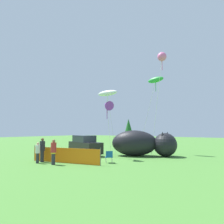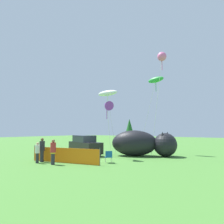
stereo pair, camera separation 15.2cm
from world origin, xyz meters
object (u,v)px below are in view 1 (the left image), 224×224
object	(u,v)px
inflatable_cat	(142,144)
spectator_in_yellow_shirt	(54,151)
folding_chair	(109,156)
spectator_in_white_shirt	(42,149)
spectator_in_grey_shirt	(38,152)
kite_white_ghost	(107,93)
kite_pink_octopus	(162,57)
kite_purple_delta	(107,105)
kite_green_fish	(156,80)
parked_car	(85,146)
spectator_in_black_shirt	(53,152)

from	to	relation	value
inflatable_cat	spectator_in_yellow_shirt	size ratio (longest dim) A/B	3.39
spectator_in_yellow_shirt	folding_chair	bearing A→B (deg)	48.92
inflatable_cat	spectator_in_yellow_shirt	xyz separation A→B (m)	(-2.56, -8.54, -0.14)
spectator_in_white_shirt	spectator_in_grey_shirt	bearing A→B (deg)	-69.82
kite_white_ghost	kite_pink_octopus	xyz separation A→B (m)	(6.45, 0.21, 2.81)
spectator_in_yellow_shirt	kite_white_ghost	distance (m)	10.22
spectator_in_yellow_shirt	kite_purple_delta	bearing A→B (deg)	81.58
spectator_in_white_shirt	kite_green_fish	distance (m)	14.04
folding_chair	kite_green_fish	xyz separation A→B (m)	(-0.17, 8.49, 7.50)
inflatable_cat	parked_car	bearing A→B (deg)	-175.80
parked_car	inflatable_cat	bearing A→B (deg)	47.48
spectator_in_grey_shirt	kite_white_ghost	bearing A→B (deg)	91.08
kite_white_ghost	folding_chair	bearing A→B (deg)	-49.84
kite_pink_octopus	spectator_in_white_shirt	bearing A→B (deg)	-127.79
folding_chair	kite_pink_octopus	xyz separation A→B (m)	(2.01, 5.47, 8.86)
inflatable_cat	kite_white_ghost	distance (m)	6.90
parked_car	kite_white_ghost	bearing A→B (deg)	94.31
inflatable_cat	kite_pink_octopus	xyz separation A→B (m)	(2.19, 0.06, 8.24)
spectator_in_grey_shirt	kite_purple_delta	distance (m)	7.22
parked_car	spectator_in_grey_shirt	size ratio (longest dim) A/B	2.83
spectator_in_black_shirt	kite_green_fish	size ratio (longest dim) A/B	0.20
inflatable_cat	kite_green_fish	distance (m)	7.54
folding_chair	spectator_in_white_shirt	world-z (taller)	spectator_in_white_shirt
folding_chair	inflatable_cat	world-z (taller)	inflatable_cat
spectator_in_black_shirt	kite_pink_octopus	distance (m)	12.97
spectator_in_grey_shirt	kite_green_fish	size ratio (longest dim) A/B	0.19
parked_car	kite_white_ghost	xyz separation A→B (m)	(0.57, 2.87, 5.61)
folding_chair	spectator_in_yellow_shirt	xyz separation A→B (m)	(-2.73, -3.14, 0.48)
spectator_in_yellow_shirt	spectator_in_grey_shirt	size ratio (longest dim) A/B	1.17
spectator_in_white_shirt	spectator_in_black_shirt	bearing A→B (deg)	-7.62
parked_car	spectator_in_yellow_shirt	size ratio (longest dim) A/B	2.42
spectator_in_grey_shirt	kite_pink_octopus	xyz separation A→B (m)	(6.29, 8.90, 8.52)
folding_chair	spectator_in_yellow_shirt	size ratio (longest dim) A/B	0.50
spectator_in_black_shirt	kite_white_ghost	size ratio (longest dim) A/B	0.24
spectator_in_black_shirt	spectator_in_grey_shirt	world-z (taller)	spectator_in_black_shirt
folding_chair	kite_pink_octopus	size ratio (longest dim) A/B	0.09
kite_white_ghost	parked_car	bearing A→B (deg)	-101.22
kite_white_ghost	kite_pink_octopus	distance (m)	7.04
kite_green_fish	kite_pink_octopus	world-z (taller)	kite_pink_octopus
spectator_in_grey_shirt	kite_purple_delta	world-z (taller)	kite_purple_delta
folding_chair	parked_car	bearing A→B (deg)	19.04
folding_chair	kite_purple_delta	xyz separation A→B (m)	(-1.95, 2.14, 4.29)
folding_chair	spectator_in_yellow_shirt	world-z (taller)	spectator_in_yellow_shirt
parked_car	spectator_in_grey_shirt	distance (m)	5.88
spectator_in_white_shirt	kite_white_ghost	size ratio (longest dim) A/B	0.27
spectator_in_black_shirt	spectator_in_white_shirt	world-z (taller)	spectator_in_white_shirt
parked_car	spectator_in_black_shirt	size ratio (longest dim) A/B	2.67
kite_green_fish	kite_white_ghost	world-z (taller)	kite_green_fish
inflatable_cat	spectator_in_yellow_shirt	world-z (taller)	inflatable_cat
folding_chair	kite_white_ghost	world-z (taller)	kite_white_ghost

